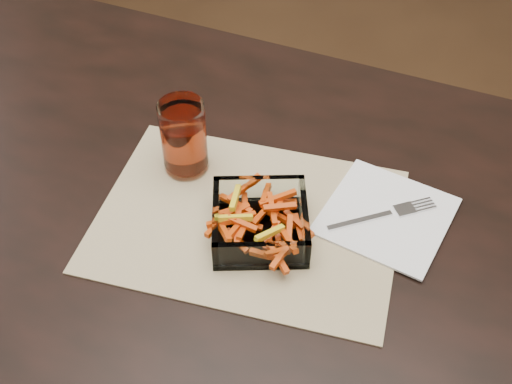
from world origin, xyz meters
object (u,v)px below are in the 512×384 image
glass_bowl (260,223)px  fork (385,214)px  tumbler (184,140)px  dining_table (272,259)px

glass_bowl → fork: glass_bowl is taller
tumbler → glass_bowl: bearing=-27.0°
fork → glass_bowl: bearing=-98.0°
tumbler → dining_table: bearing=-18.1°
dining_table → tumbler: bearing=161.9°
glass_bowl → fork: 0.19m
tumbler → fork: bearing=3.5°
fork → tumbler: bearing=-127.3°
dining_table → fork: bearing=26.9°
dining_table → tumbler: (-0.18, 0.06, 0.15)m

